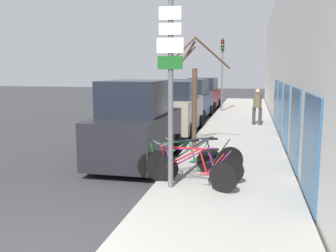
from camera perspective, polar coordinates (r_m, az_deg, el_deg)
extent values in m
plane|color=#333335|center=(16.03, 1.25, -1.17)|extent=(80.00, 80.00, 0.00)
cube|color=#9E9B93|center=(18.49, 10.90, 0.22)|extent=(3.20, 32.00, 0.15)
cube|color=silver|center=(18.35, 16.74, 9.90)|extent=(0.20, 32.00, 6.50)
cube|color=#26598C|center=(7.72, 20.82, -3.32)|extent=(0.03, 1.93, 2.09)
cube|color=#26598C|center=(10.40, 18.70, -0.26)|extent=(0.03, 1.93, 2.09)
cube|color=#26598C|center=(13.11, 17.46, 1.54)|extent=(0.03, 1.93, 2.09)
cube|color=#26598C|center=(15.83, 16.64, 2.72)|extent=(0.03, 1.93, 2.09)
cube|color=#26598C|center=(18.55, 16.06, 3.55)|extent=(0.03, 1.93, 2.09)
cylinder|color=#595B60|center=(7.98, 0.41, 4.51)|extent=(0.11, 0.11, 3.99)
cube|color=white|center=(7.98, 0.31, 16.83)|extent=(0.47, 0.02, 0.27)
cube|color=white|center=(7.94, 0.31, 14.59)|extent=(0.47, 0.02, 0.24)
cube|color=white|center=(7.91, 0.31, 12.19)|extent=(0.57, 0.02, 0.31)
cube|color=#19591E|center=(7.90, 0.31, 9.63)|extent=(0.53, 0.02, 0.27)
cylinder|color=black|center=(8.75, -1.08, -6.23)|extent=(0.62, 0.27, 0.65)
cylinder|color=black|center=(7.98, 8.40, -7.79)|extent=(0.62, 0.27, 0.65)
cylinder|color=red|center=(8.36, 2.28, -4.82)|extent=(0.84, 0.36, 0.53)
cylinder|color=red|center=(8.27, 2.75, -3.36)|extent=(0.98, 0.41, 0.08)
cylinder|color=red|center=(8.12, 5.39, -5.44)|extent=(0.19, 0.10, 0.47)
cylinder|color=red|center=(8.10, 6.62, -7.35)|extent=(0.53, 0.23, 0.08)
cylinder|color=red|center=(8.00, 7.15, -5.86)|extent=(0.40, 0.18, 0.52)
cylinder|color=red|center=(8.64, -0.65, -4.54)|extent=(0.19, 0.10, 0.56)
cube|color=black|center=(8.03, 5.92, -3.80)|extent=(0.22, 0.15, 0.04)
cylinder|color=#99999E|center=(8.54, -0.22, -2.80)|extent=(0.18, 0.42, 0.02)
cylinder|color=black|center=(8.69, -0.39, -6.51)|extent=(0.60, 0.09, 0.60)
cylinder|color=black|center=(8.62, 9.51, -6.75)|extent=(0.60, 0.09, 0.60)
cylinder|color=#8C1E72|center=(8.56, 3.32, -4.83)|extent=(0.83, 0.11, 0.50)
cylinder|color=#8C1E72|center=(8.51, 3.83, -3.46)|extent=(0.97, 0.12, 0.08)
cylinder|color=#8C1E72|center=(8.55, 6.56, -5.05)|extent=(0.19, 0.05, 0.43)
cylinder|color=#8C1E72|center=(8.61, 7.78, -6.58)|extent=(0.52, 0.08, 0.07)
cylinder|color=#8C1E72|center=(8.56, 8.30, -5.23)|extent=(0.39, 0.06, 0.48)
cylinder|color=#8C1E72|center=(8.62, 0.10, -4.88)|extent=(0.18, 0.05, 0.52)
cube|color=black|center=(8.50, 7.09, -3.55)|extent=(0.21, 0.10, 0.04)
cylinder|color=#99999E|center=(8.55, 0.60, -3.23)|extent=(0.06, 0.44, 0.02)
cylinder|color=black|center=(8.71, -1.05, -6.09)|extent=(0.65, 0.36, 0.72)
cylinder|color=black|center=(9.25, 9.35, -5.33)|extent=(0.65, 0.36, 0.72)
cylinder|color=black|center=(8.80, 3.01, -3.73)|extent=(0.87, 0.47, 0.59)
cylinder|color=black|center=(8.77, 3.56, -2.10)|extent=(1.01, 0.54, 0.09)
cylinder|color=black|center=(8.98, 6.40, -3.68)|extent=(0.20, 0.13, 0.51)
cylinder|color=black|center=(9.12, 7.63, -5.31)|extent=(0.55, 0.30, 0.08)
cylinder|color=black|center=(9.10, 8.16, -3.73)|extent=(0.41, 0.23, 0.57)
cylinder|color=black|center=(8.65, -0.51, -4.11)|extent=(0.19, 0.12, 0.62)
cube|color=black|center=(8.96, 6.94, -1.96)|extent=(0.21, 0.16, 0.04)
cylinder|color=#99999E|center=(8.61, 0.04, -2.10)|extent=(0.22, 0.40, 0.02)
cylinder|color=black|center=(8.93, -2.70, -5.99)|extent=(0.55, 0.38, 0.64)
cylinder|color=black|center=(9.49, 6.19, -5.15)|extent=(0.55, 0.38, 0.64)
cylinder|color=#197233|center=(9.05, 0.77, -3.87)|extent=(0.74, 0.50, 0.52)
cylinder|color=#197233|center=(9.03, 1.23, -2.45)|extent=(0.86, 0.57, 0.08)
cylinder|color=#197233|center=(9.24, 3.66, -3.78)|extent=(0.18, 0.13, 0.46)
cylinder|color=#197233|center=(9.37, 4.72, -5.16)|extent=(0.47, 0.32, 0.08)
cylinder|color=#197233|center=(9.35, 5.16, -3.79)|extent=(0.36, 0.25, 0.51)
cylinder|color=#197233|center=(8.89, -2.24, -4.26)|extent=(0.17, 0.13, 0.55)
cube|color=black|center=(9.22, 4.11, -2.27)|extent=(0.21, 0.18, 0.04)
cylinder|color=#99999E|center=(8.86, -1.78, -2.52)|extent=(0.26, 0.38, 0.02)
cube|color=black|center=(11.04, -4.66, -1.42)|extent=(1.83, 4.24, 1.25)
cube|color=black|center=(10.74, -5.00, 4.30)|extent=(1.64, 2.20, 0.98)
cylinder|color=black|center=(12.63, -6.81, -2.37)|extent=(0.22, 0.65, 0.65)
cylinder|color=black|center=(12.15, 1.32, -2.75)|extent=(0.22, 0.65, 0.65)
cylinder|color=black|center=(10.25, -11.70, -5.06)|extent=(0.22, 0.65, 0.65)
cylinder|color=black|center=(9.66, -1.76, -5.73)|extent=(0.22, 0.65, 0.65)
cube|color=gray|center=(16.19, 1.24, 1.89)|extent=(1.78, 4.38, 1.31)
cube|color=black|center=(15.93, 1.13, 5.52)|extent=(1.60, 2.28, 0.77)
cylinder|color=black|center=(17.76, -0.70, 0.81)|extent=(0.22, 0.63, 0.63)
cylinder|color=black|center=(17.44, 4.97, 0.64)|extent=(0.22, 0.63, 0.63)
cylinder|color=black|center=(15.16, -3.06, -0.54)|extent=(0.22, 0.63, 0.63)
cylinder|color=black|center=(14.79, 3.56, -0.77)|extent=(0.22, 0.63, 0.63)
cube|color=navy|center=(21.15, 3.58, 3.24)|extent=(2.03, 4.36, 1.16)
cube|color=black|center=(20.91, 3.51, 5.96)|extent=(1.74, 2.30, 0.86)
cylinder|color=black|center=(22.68, 2.03, 2.48)|extent=(0.25, 0.63, 0.61)
cylinder|color=black|center=(22.33, 6.55, 2.33)|extent=(0.25, 0.63, 0.61)
cylinder|color=black|center=(20.13, 0.26, 1.71)|extent=(0.25, 0.63, 0.61)
cylinder|color=black|center=(19.73, 5.33, 1.54)|extent=(0.25, 0.63, 0.61)
cube|color=maroon|center=(26.13, 5.45, 4.20)|extent=(2.06, 4.32, 1.13)
cube|color=black|center=(25.91, 5.41, 6.37)|extent=(1.78, 2.28, 0.86)
cylinder|color=black|center=(27.63, 3.99, 3.56)|extent=(0.25, 0.62, 0.61)
cylinder|color=black|center=(27.33, 7.83, 3.44)|extent=(0.25, 0.62, 0.61)
cylinder|color=black|center=(25.06, 2.82, 3.06)|extent=(0.25, 0.62, 0.61)
cylinder|color=black|center=(24.73, 7.04, 2.93)|extent=(0.25, 0.62, 0.61)
cylinder|color=#333338|center=(18.03, 12.95, 1.49)|extent=(0.15, 0.15, 0.82)
cylinder|color=#333338|center=(17.97, 13.85, 1.44)|extent=(0.15, 0.15, 0.82)
cylinder|color=brown|center=(17.93, 13.48, 3.78)|extent=(0.37, 0.37, 0.65)
sphere|color=tan|center=(17.90, 13.53, 5.17)|extent=(0.22, 0.22, 0.22)
cylinder|color=#4C3828|center=(12.12, 4.04, 2.59)|extent=(0.16, 0.16, 2.61)
cylinder|color=#4C3828|center=(11.66, 1.87, 11.15)|extent=(0.84, 1.04, 1.01)
cylinder|color=#4C3828|center=(12.29, 6.84, 10.97)|extent=(1.14, 0.66, 1.01)
cylinder|color=#4C3828|center=(12.07, 2.66, 10.38)|extent=(0.66, 0.15, 0.72)
cylinder|color=#4C3828|center=(12.24, 2.76, 10.75)|extent=(0.69, 0.34, 0.88)
cylinder|color=#595B60|center=(23.53, 8.24, 7.73)|extent=(0.10, 0.10, 4.50)
cube|color=black|center=(23.48, 8.32, 12.12)|extent=(0.20, 0.16, 0.64)
sphere|color=red|center=(23.40, 8.31, 12.62)|extent=(0.11, 0.11, 0.11)
sphere|color=orange|center=(23.39, 8.30, 12.13)|extent=(0.11, 0.11, 0.11)
sphere|color=green|center=(23.38, 8.29, 11.64)|extent=(0.11, 0.11, 0.11)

